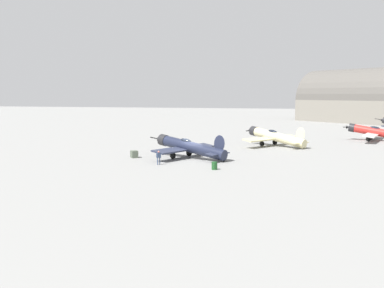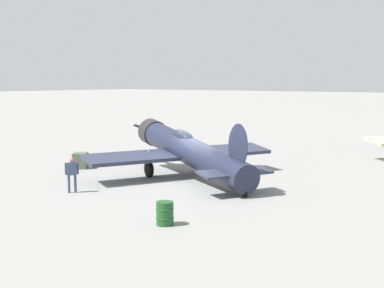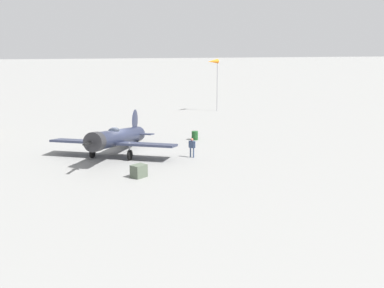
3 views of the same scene
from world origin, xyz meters
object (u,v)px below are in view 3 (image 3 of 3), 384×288
(equipment_crate, at_px, (139,171))
(windsock_mast, at_px, (213,64))
(ground_crew_mechanic, at_px, (192,146))
(airplane_foreground, at_px, (116,138))
(fuel_drum, at_px, (195,136))

(equipment_crate, relative_size, windsock_mast, 0.18)
(ground_crew_mechanic, xyz_separation_m, windsock_mast, (-7.33, -23.89, 5.18))
(airplane_foreground, relative_size, fuel_drum, 13.62)
(fuel_drum, bearing_deg, windsock_mast, -108.60)
(equipment_crate, height_order, fuel_drum, equipment_crate)
(ground_crew_mechanic, bearing_deg, airplane_foreground, -68.25)
(ground_crew_mechanic, height_order, equipment_crate, ground_crew_mechanic)
(ground_crew_mechanic, relative_size, equipment_crate, 1.27)
(airplane_foreground, bearing_deg, equipment_crate, 34.12)
(fuel_drum, bearing_deg, airplane_foreground, 33.12)
(equipment_crate, xyz_separation_m, fuel_drum, (-6.17, -11.53, -0.03))
(airplane_foreground, height_order, ground_crew_mechanic, airplane_foreground)
(equipment_crate, height_order, windsock_mast, windsock_mast)
(fuel_drum, bearing_deg, ground_crew_mechanic, 77.02)
(ground_crew_mechanic, distance_m, fuel_drum, 6.90)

